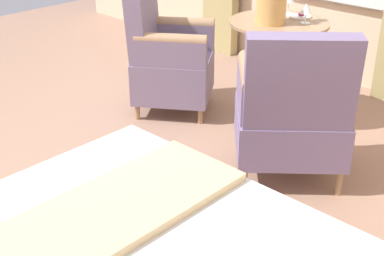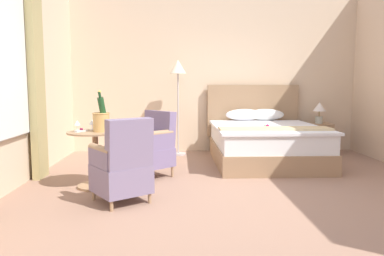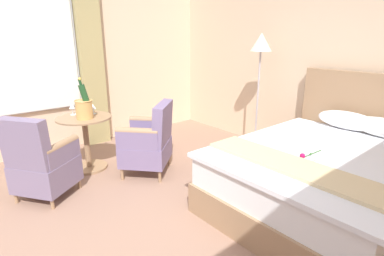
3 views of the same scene
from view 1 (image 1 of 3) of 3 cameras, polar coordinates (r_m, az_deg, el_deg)
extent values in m
plane|color=#98735F|center=(3.14, -16.15, -6.43)|extent=(7.36, 7.36, 0.00)
cylinder|color=#9C7A57|center=(3.93, 8.57, 1.51)|extent=(0.46, 0.46, 0.03)
cylinder|color=#9C7A57|center=(3.81, 8.89, 5.95)|extent=(0.07, 0.07, 0.68)
cylinder|color=#9C7A57|center=(3.70, 9.27, 11.03)|extent=(0.67, 0.67, 0.02)
cylinder|color=tan|center=(3.61, 8.43, 12.72)|extent=(0.20, 0.20, 0.22)
cylinder|color=white|center=(3.67, 11.95, 10.90)|extent=(0.07, 0.07, 0.01)
cylinder|color=white|center=(3.66, 12.00, 11.41)|extent=(0.01, 0.01, 0.06)
cone|color=white|center=(3.65, 12.09, 12.37)|extent=(0.08, 0.08, 0.06)
cylinder|color=white|center=(3.89, 10.18, 11.91)|extent=(0.07, 0.07, 0.01)
cylinder|color=white|center=(3.88, 10.23, 12.52)|extent=(0.01, 0.01, 0.08)
cylinder|color=white|center=(3.82, 11.38, 11.60)|extent=(0.16, 0.16, 0.01)
sphere|color=maroon|center=(3.80, 11.44, 11.81)|extent=(0.03, 0.03, 0.03)
sphere|color=maroon|center=(3.82, 11.69, 11.82)|extent=(0.03, 0.03, 0.03)
cylinder|color=#9C7A57|center=(3.45, 13.80, -1.54)|extent=(0.04, 0.04, 0.15)
cylinder|color=#9C7A57|center=(3.38, 5.16, -1.44)|extent=(0.04, 0.04, 0.15)
cylinder|color=#9C7A57|center=(3.06, 15.39, -5.63)|extent=(0.04, 0.04, 0.15)
cylinder|color=#9C7A57|center=(2.98, 5.59, -5.63)|extent=(0.04, 0.04, 0.15)
cube|color=slate|center=(3.11, 10.29, -0.21)|extent=(0.81, 0.81, 0.25)
cube|color=slate|center=(2.76, 11.51, 4.72)|extent=(0.49, 0.53, 0.51)
cube|color=slate|center=(3.08, 15.20, 3.81)|extent=(0.44, 0.40, 0.22)
cylinder|color=#9C7A57|center=(3.04, 15.44, 5.70)|extent=(0.44, 0.40, 0.09)
cube|color=slate|center=(3.01, 5.88, 4.05)|extent=(0.44, 0.40, 0.22)
cylinder|color=#9C7A57|center=(2.97, 5.98, 5.99)|extent=(0.44, 0.40, 0.09)
cylinder|color=#9C7A57|center=(3.76, 0.88, 1.30)|extent=(0.04, 0.04, 0.11)
cylinder|color=#9C7A57|center=(4.16, 1.73, 3.85)|extent=(0.04, 0.04, 0.11)
cylinder|color=#9C7A57|center=(3.84, -5.83, 1.72)|extent=(0.04, 0.04, 0.11)
cylinder|color=#9C7A57|center=(4.23, -4.39, 4.20)|extent=(0.04, 0.04, 0.11)
cube|color=slate|center=(3.91, -1.95, 5.57)|extent=(0.73, 0.74, 0.30)
cube|color=slate|center=(3.83, -5.29, 11.43)|extent=(0.49, 0.41, 0.52)
cube|color=slate|center=(3.63, -2.31, 7.95)|extent=(0.35, 0.45, 0.19)
cylinder|color=#9C7A57|center=(3.61, -2.33, 9.35)|extent=(0.35, 0.45, 0.09)
cube|color=slate|center=(4.03, -1.16, 9.83)|extent=(0.35, 0.45, 0.19)
cylinder|color=#9C7A57|center=(4.00, -1.18, 11.11)|extent=(0.35, 0.45, 0.09)
camera|label=2|loc=(6.90, -32.08, 19.49)|focal=35.00mm
camera|label=3|loc=(3.39, -61.01, 13.99)|focal=28.00mm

